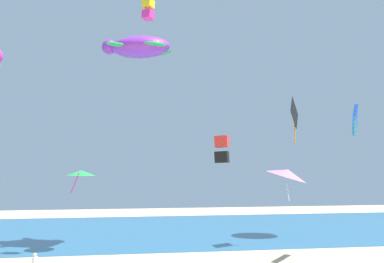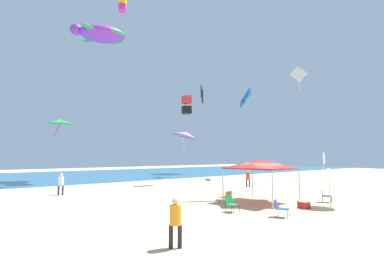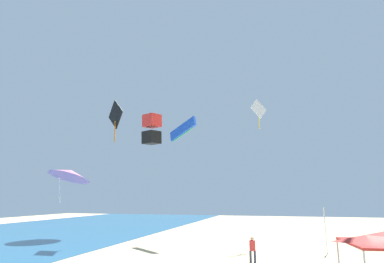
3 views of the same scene
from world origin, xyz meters
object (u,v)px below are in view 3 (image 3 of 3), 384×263
kite_box_red (152,129)px  kite_delta_pink (70,174)px  kite_diamond_black (116,116)px  person_near_umbrella (252,247)px  banner_flag (325,225)px  kite_parafoil_blue (183,129)px  kite_diamond_white (259,110)px

kite_box_red → kite_delta_pink: kite_box_red is taller
kite_diamond_black → person_near_umbrella: bearing=-162.9°
banner_flag → kite_parafoil_blue: bearing=73.4°
kite_delta_pink → kite_diamond_white: size_ratio=1.86×
kite_box_red → kite_diamond_black: kite_diamond_black is taller
person_near_umbrella → kite_diamond_black: (5.88, 13.56, 11.11)m
kite_box_red → kite_delta_pink: (10.10, 13.39, -1.91)m
kite_parafoil_blue → person_near_umbrella: bearing=158.9°
kite_delta_pink → kite_box_red: bearing=-16.6°
kite_diamond_black → kite_parafoil_blue: (2.51, -6.27, -1.21)m
banner_flag → kite_diamond_white: size_ratio=1.11×
kite_diamond_white → kite_diamond_black: bearing=-45.1°
kite_delta_pink → kite_parafoil_blue: (1.08, -12.07, 4.30)m
kite_delta_pink → kite_parafoil_blue: bearing=25.6°
kite_delta_pink → person_near_umbrella: bearing=-0.2°
banner_flag → kite_delta_pink: bearing=84.0°
kite_box_red → kite_diamond_white: 14.01m
person_near_umbrella → kite_diamond_white: kite_diamond_white is taller
kite_diamond_black → kite_delta_pink: 8.13m
banner_flag → person_near_umbrella: bearing=133.5°
banner_flag → kite_delta_pink: 24.90m
kite_delta_pink → kite_diamond_white: 20.61m
kite_diamond_black → kite_parafoil_blue: 6.86m
kite_diamond_white → kite_parafoil_blue: bearing=-52.9°
banner_flag → kite_parafoil_blue: size_ratio=1.01×
kite_diamond_white → person_near_umbrella: bearing=30.2°
person_near_umbrella → kite_parafoil_blue: (8.39, 7.30, 9.89)m
banner_flag → kite_diamond_black: kite_diamond_black is taller
person_near_umbrella → kite_delta_pink: (7.31, 19.37, 5.59)m
kite_diamond_black → kite_delta_pink: bearing=26.7°
banner_flag → person_near_umbrella: banner_flag is taller
kite_diamond_black → kite_diamond_white: 14.21m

